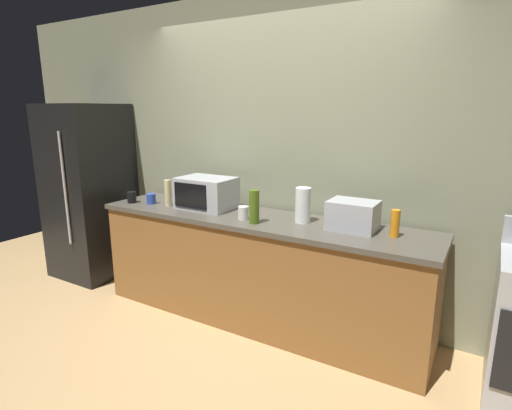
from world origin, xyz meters
The scene contains 13 objects.
ground_plane centered at (0.00, 0.00, 0.00)m, with size 8.00×8.00×0.00m, color tan.
back_wall centered at (0.00, 0.81, 1.35)m, with size 6.40×0.10×2.70m, color gray.
counter_run centered at (0.00, 0.40, 0.45)m, with size 2.84×0.64×0.90m.
refrigerator centered at (-2.05, 0.40, 0.90)m, with size 0.72×0.73×1.80m.
microwave centered at (-0.53, 0.45, 1.04)m, with size 0.48×0.35×0.27m.
toaster_oven centered at (0.77, 0.46, 1.01)m, with size 0.34×0.26×0.21m, color #B7BABF.
paper_towel_roll centered at (0.39, 0.45, 1.04)m, with size 0.12×0.12×0.27m, color white.
bottle_hand_soap centered at (-0.89, 0.34, 1.02)m, with size 0.06×0.06×0.23m, color beige.
bottle_olive_oil centered at (0.08, 0.24, 1.03)m, with size 0.08×0.08×0.26m, color #4C6B19.
bottle_dish_soap centered at (1.07, 0.43, 1.00)m, with size 0.06×0.06×0.19m, color orange.
mug_white centered at (-0.06, 0.30, 0.95)m, with size 0.08×0.08×0.10m, color white.
mug_black centered at (-1.26, 0.26, 0.95)m, with size 0.08×0.08×0.10m, color black.
mug_blue centered at (-1.07, 0.32, 0.95)m, with size 0.08×0.08×0.09m, color #2D4CB2.
Camera 1 is at (1.60, -2.30, 1.74)m, focal length 28.36 mm.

